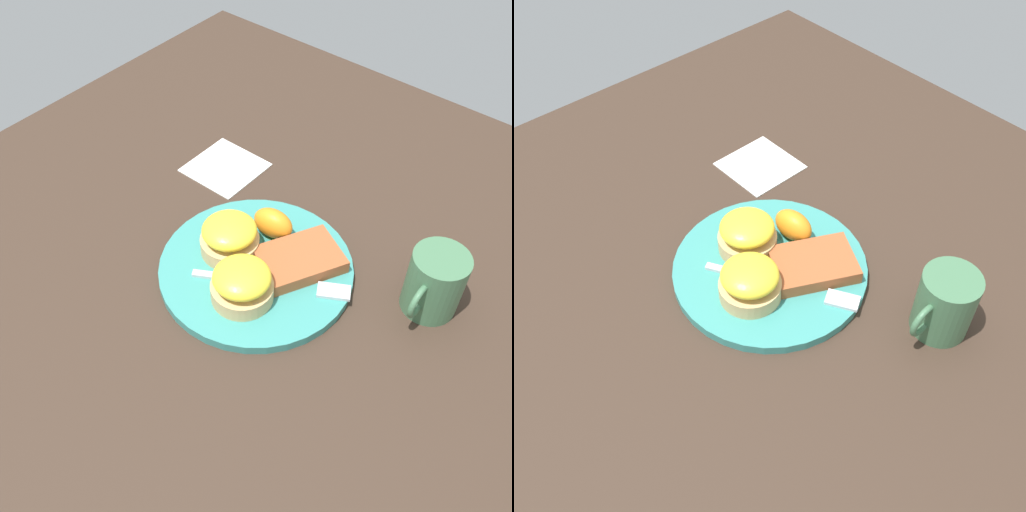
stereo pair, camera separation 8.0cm
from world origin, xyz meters
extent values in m
plane|color=#38281E|center=(0.00, 0.00, 0.00)|extent=(1.10, 1.10, 0.00)
cylinder|color=teal|center=(0.00, 0.00, 0.01)|extent=(0.27, 0.27, 0.01)
cylinder|color=tan|center=(0.00, -0.05, 0.03)|extent=(0.08, 0.08, 0.02)
ellipsoid|color=yellow|center=(0.00, -0.05, 0.05)|extent=(0.08, 0.08, 0.03)
cylinder|color=tan|center=(0.05, 0.02, 0.03)|extent=(0.08, 0.08, 0.02)
ellipsoid|color=yellow|center=(0.05, 0.02, 0.05)|extent=(0.08, 0.08, 0.03)
cube|color=#A0522C|center=(-0.04, 0.04, 0.02)|extent=(0.13, 0.12, 0.02)
ellipsoid|color=orange|center=(-0.06, -0.02, 0.04)|extent=(0.04, 0.06, 0.04)
cube|color=silver|center=(0.04, -0.01, 0.02)|extent=(0.06, 0.10, 0.00)
cube|color=silver|center=(-0.03, 0.11, 0.02)|extent=(0.04, 0.05, 0.00)
cylinder|color=#42704C|center=(-0.10, 0.21, 0.05)|extent=(0.07, 0.07, 0.09)
torus|color=#42704C|center=(-0.06, 0.21, 0.05)|extent=(0.05, 0.01, 0.05)
cube|color=white|center=(-0.14, -0.18, 0.00)|extent=(0.11, 0.11, 0.00)
camera|label=1|loc=(0.41, 0.34, 0.63)|focal=42.00mm
camera|label=2|loc=(0.36, 0.40, 0.63)|focal=42.00mm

